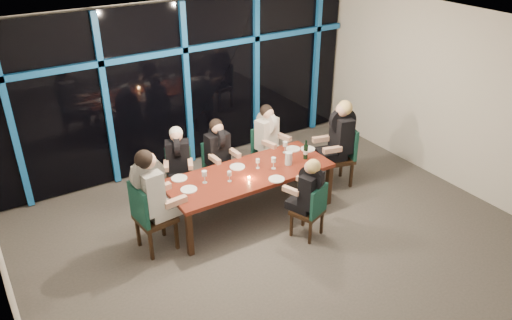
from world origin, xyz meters
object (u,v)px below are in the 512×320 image
object	(u,v)px
diner_far_mid	(218,147)
water_pitcher	(289,158)
chair_end_right	(342,153)
chair_near_mid	(312,209)
diner_far_right	(268,132)
chair_far_left	(179,172)
wine_bottle	(306,152)
diner_near_mid	(309,186)
dining_table	(249,176)
chair_end_left	(149,214)
diner_end_left	(151,186)
diner_end_right	(340,131)
chair_far_mid	(217,165)
chair_far_right	(265,149)
diner_far_left	(178,155)

from	to	relation	value
diner_far_mid	water_pitcher	distance (m)	1.18
chair_end_right	chair_near_mid	size ratio (longest dim) A/B	1.20
diner_far_right	chair_far_left	bearing A→B (deg)	160.81
wine_bottle	water_pitcher	size ratio (longest dim) A/B	1.55
chair_far_left	diner_near_mid	world-z (taller)	diner_near_mid
dining_table	water_pitcher	distance (m)	0.69
chair_end_left	chair_end_right	distance (m)	3.53
chair_end_left	diner_near_mid	size ratio (longest dim) A/B	1.26
dining_table	diner_near_mid	distance (m)	1.04
chair_end_left	diner_far_right	size ratio (longest dim) A/B	1.18
chair_near_mid	diner_far_right	xyz separation A→B (m)	(0.45, 1.83, 0.41)
diner_far_right	diner_end_left	size ratio (longest dim) A/B	0.87
chair_end_left	wine_bottle	xyz separation A→B (m)	(2.66, -0.06, 0.27)
chair_near_mid	diner_end_right	size ratio (longest dim) A/B	0.85
diner_far_mid	diner_end_right	size ratio (longest dim) A/B	0.87
chair_far_mid	diner_far_right	size ratio (longest dim) A/B	1.00
dining_table	chair_far_right	world-z (taller)	chair_far_right
dining_table	diner_far_left	distance (m)	1.20
chair_end_left	diner_far_mid	xyz separation A→B (m)	(1.56, 0.84, 0.28)
chair_near_mid	diner_end_right	distance (m)	1.75
chair_end_right	diner_far_left	bearing A→B (deg)	-94.83
chair_near_mid	chair_end_right	bearing A→B (deg)	-165.53
diner_far_left	wine_bottle	bearing A→B (deg)	-6.73
chair_far_right	chair_end_left	bearing A→B (deg)	-173.34
chair_far_mid	diner_near_mid	world-z (taller)	diner_near_mid
chair_near_mid	chair_far_mid	bearing A→B (deg)	-94.01
diner_near_mid	wine_bottle	xyz separation A→B (m)	(0.58, 0.84, 0.04)
chair_end_right	diner_far_left	size ratio (longest dim) A/B	1.19
chair_far_mid	chair_far_right	size ratio (longest dim) A/B	0.98
chair_end_left	diner_far_mid	bearing A→B (deg)	-67.24
dining_table	chair_far_mid	size ratio (longest dim) A/B	2.84
chair_end_right	diner_near_mid	world-z (taller)	diner_near_mid
chair_far_right	diner_far_left	distance (m)	1.68
diner_end_right	water_pitcher	distance (m)	1.14
dining_table	diner_near_mid	world-z (taller)	diner_near_mid
diner_far_mid	diner_far_right	distance (m)	0.99
chair_far_mid	chair_near_mid	xyz separation A→B (m)	(0.55, -1.88, -0.02)
diner_far_mid	water_pitcher	bearing A→B (deg)	-52.70
chair_end_right	diner_far_left	world-z (taller)	diner_far_left
chair_far_left	wine_bottle	distance (m)	2.08
chair_near_mid	diner_end_right	xyz separation A→B (m)	(1.33, 1.01, 0.51)
chair_far_left	chair_end_left	xyz separation A→B (m)	(-0.92, -1.02, 0.09)
diner_end_left	diner_far_right	bearing A→B (deg)	-76.34
chair_end_right	water_pitcher	bearing A→B (deg)	-71.28
wine_bottle	chair_far_mid	bearing A→B (deg)	138.39
chair_near_mid	diner_far_left	xyz separation A→B (m)	(-1.22, 1.91, 0.38)
diner_far_mid	diner_far_right	bearing A→B (deg)	-1.08
chair_far_mid	water_pitcher	world-z (taller)	water_pitcher
dining_table	diner_far_left	size ratio (longest dim) A/B	2.95
diner_far_right	diner_end_right	distance (m)	1.21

